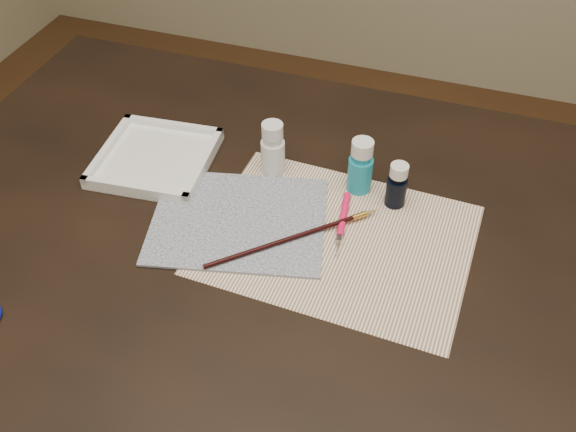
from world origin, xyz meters
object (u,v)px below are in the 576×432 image
(palette_tray, at_px, (155,158))
(paint_bottle_navy, at_px, (397,185))
(paper, at_px, (337,239))
(canvas, at_px, (238,220))
(paint_bottle_cyan, at_px, (361,166))
(paint_bottle_white, at_px, (273,149))

(palette_tray, bearing_deg, paint_bottle_navy, 3.94)
(paper, height_order, canvas, canvas)
(canvas, xyz_separation_m, paint_bottle_cyan, (0.16, 0.14, 0.05))
(canvas, xyz_separation_m, paint_bottle_navy, (0.22, 0.12, 0.04))
(canvas, relative_size, paint_bottle_navy, 3.38)
(paint_bottle_navy, distance_m, palette_tray, 0.42)
(canvas, bearing_deg, palette_tray, 154.43)
(paint_bottle_white, relative_size, palette_tray, 0.52)
(paint_bottle_navy, bearing_deg, palette_tray, -176.06)
(paper, bearing_deg, palette_tray, 167.24)
(palette_tray, bearing_deg, paper, -12.76)
(paint_bottle_cyan, distance_m, palette_tray, 0.36)
(paper, distance_m, paint_bottle_white, 0.20)
(canvas, distance_m, paint_bottle_cyan, 0.22)
(paint_bottle_navy, height_order, palette_tray, paint_bottle_navy)
(canvas, bearing_deg, paper, 4.40)
(canvas, height_order, paint_bottle_navy, paint_bottle_navy)
(paper, xyz_separation_m, canvas, (-0.16, -0.01, 0.00))
(paint_bottle_white, distance_m, palette_tray, 0.21)
(paper, bearing_deg, paint_bottle_cyan, 89.02)
(canvas, relative_size, paint_bottle_white, 2.74)
(canvas, xyz_separation_m, palette_tray, (-0.19, 0.09, 0.01))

